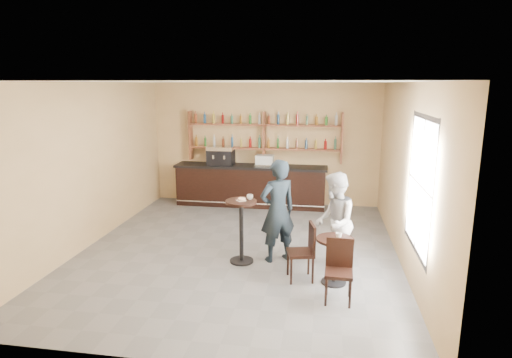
# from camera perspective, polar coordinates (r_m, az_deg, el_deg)

# --- Properties ---
(floor) EXTENTS (7.00, 7.00, 0.00)m
(floor) POSITION_cam_1_polar(r_m,az_deg,el_deg) (8.45, -2.23, -9.43)
(floor) COLOR slate
(floor) RESTS_ON ground
(ceiling) EXTENTS (7.00, 7.00, 0.00)m
(ceiling) POSITION_cam_1_polar(r_m,az_deg,el_deg) (7.83, -2.44, 12.81)
(ceiling) COLOR white
(ceiling) RESTS_ON wall_back
(wall_back) EXTENTS (7.00, 0.00, 7.00)m
(wall_back) POSITION_cam_1_polar(r_m,az_deg,el_deg) (11.39, 1.18, 4.68)
(wall_back) COLOR tan
(wall_back) RESTS_ON floor
(wall_front) EXTENTS (7.00, 0.00, 7.00)m
(wall_front) POSITION_cam_1_polar(r_m,az_deg,el_deg) (4.73, -10.85, -7.02)
(wall_front) COLOR tan
(wall_front) RESTS_ON floor
(wall_left) EXTENTS (0.00, 7.00, 7.00)m
(wall_left) POSITION_cam_1_polar(r_m,az_deg,el_deg) (9.07, -21.26, 1.77)
(wall_left) COLOR tan
(wall_left) RESTS_ON floor
(wall_right) EXTENTS (0.00, 7.00, 7.00)m
(wall_right) POSITION_cam_1_polar(r_m,az_deg,el_deg) (7.96, 19.33, 0.52)
(wall_right) COLOR tan
(wall_right) RESTS_ON floor
(window_pane) EXTENTS (0.00, 2.00, 2.00)m
(window_pane) POSITION_cam_1_polar(r_m,az_deg,el_deg) (6.79, 21.05, -0.75)
(window_pane) COLOR white
(window_pane) RESTS_ON wall_right
(window_frame) EXTENTS (0.04, 1.70, 2.10)m
(window_frame) POSITION_cam_1_polar(r_m,az_deg,el_deg) (6.79, 21.00, -0.75)
(window_frame) COLOR black
(window_frame) RESTS_ON wall_right
(shelf_unit) EXTENTS (4.00, 0.26, 1.40)m
(shelf_unit) POSITION_cam_1_polar(r_m,az_deg,el_deg) (11.24, 1.09, 5.65)
(shelf_unit) COLOR brown
(shelf_unit) RESTS_ON wall_back
(liquor_bottles) EXTENTS (3.68, 0.10, 1.00)m
(liquor_bottles) POSITION_cam_1_polar(r_m,az_deg,el_deg) (11.22, 1.09, 6.51)
(liquor_bottles) COLOR #8C5919
(liquor_bottles) RESTS_ON shelf_unit
(bar_counter) EXTENTS (3.98, 0.78, 1.08)m
(bar_counter) POSITION_cam_1_polar(r_m,az_deg,el_deg) (11.30, -0.71, -0.86)
(bar_counter) COLOR black
(bar_counter) RESTS_ON floor
(espresso_machine) EXTENTS (0.70, 0.46, 0.49)m
(espresso_machine) POSITION_cam_1_polar(r_m,az_deg,el_deg) (11.31, -4.72, 3.15)
(espresso_machine) COLOR black
(espresso_machine) RESTS_ON bar_counter
(pastry_case) EXTENTS (0.47, 0.38, 0.28)m
(pastry_case) POSITION_cam_1_polar(r_m,az_deg,el_deg) (11.10, 1.18, 2.48)
(pastry_case) COLOR silver
(pastry_case) RESTS_ON bar_counter
(pedestal_table) EXTENTS (0.66, 0.66, 1.15)m
(pedestal_table) POSITION_cam_1_polar(r_m,az_deg,el_deg) (7.72, -1.96, -7.02)
(pedestal_table) COLOR black
(pedestal_table) RESTS_ON floor
(napkin) EXTENTS (0.20, 0.20, 0.00)m
(napkin) POSITION_cam_1_polar(r_m,az_deg,el_deg) (7.55, -1.99, -2.88)
(napkin) COLOR white
(napkin) RESTS_ON pedestal_table
(donut) EXTENTS (0.18, 0.18, 0.05)m
(donut) POSITION_cam_1_polar(r_m,az_deg,el_deg) (7.53, -1.94, -2.71)
(donut) COLOR #BA7244
(donut) RESTS_ON napkin
(cup_pedestal) EXTENTS (0.13, 0.13, 0.09)m
(cup_pedestal) POSITION_cam_1_polar(r_m,az_deg,el_deg) (7.61, -0.82, -2.41)
(cup_pedestal) COLOR white
(cup_pedestal) RESTS_ON pedestal_table
(man_main) EXTENTS (0.82, 0.75, 1.88)m
(man_main) POSITION_cam_1_polar(r_m,az_deg,el_deg) (7.69, 2.89, -4.28)
(man_main) COLOR black
(man_main) RESTS_ON floor
(cafe_table) EXTENTS (0.71, 0.71, 0.77)m
(cafe_table) POSITION_cam_1_polar(r_m,az_deg,el_deg) (7.11, 10.41, -10.69)
(cafe_table) COLOR black
(cafe_table) RESTS_ON floor
(cup_cafe) EXTENTS (0.12, 0.12, 0.10)m
(cup_cafe) POSITION_cam_1_polar(r_m,az_deg,el_deg) (6.96, 10.97, -7.44)
(cup_cafe) COLOR white
(cup_cafe) RESTS_ON cafe_table
(chair_west) EXTENTS (0.50, 0.50, 0.95)m
(chair_west) POSITION_cam_1_polar(r_m,az_deg,el_deg) (7.12, 5.95, -9.67)
(chair_west) COLOR black
(chair_west) RESTS_ON floor
(chair_south) EXTENTS (0.42, 0.42, 0.93)m
(chair_south) POSITION_cam_1_polar(r_m,az_deg,el_deg) (6.53, 10.98, -12.10)
(chair_south) COLOR black
(chair_south) RESTS_ON floor
(patron_second) EXTENTS (0.67, 0.85, 1.72)m
(patron_second) POSITION_cam_1_polar(r_m,az_deg,el_deg) (7.44, 10.39, -5.69)
(patron_second) COLOR #ADACB2
(patron_second) RESTS_ON floor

